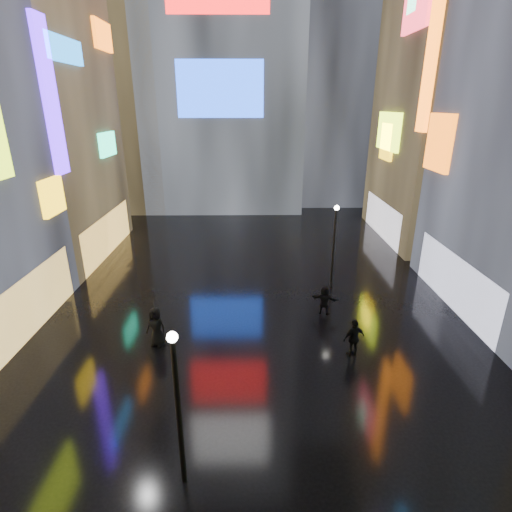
{
  "coord_description": "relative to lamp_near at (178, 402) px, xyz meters",
  "views": [
    {
      "loc": [
        -0.18,
        -2.92,
        10.68
      ],
      "look_at": [
        0.0,
        12.0,
        5.0
      ],
      "focal_mm": 28.0,
      "sensor_mm": 36.0,
      "label": 1
    }
  ],
  "objects": [
    {
      "name": "lamp_near",
      "position": [
        0.0,
        0.0,
        0.0
      ],
      "size": [
        0.3,
        0.3,
        5.2
      ],
      "color": "black",
      "rests_on": "ground"
    },
    {
      "name": "tower_flank_right",
      "position": [
        11.25,
        40.0,
        14.06
      ],
      "size": [
        12.0,
        12.0,
        34.0
      ],
      "primitive_type": "cube",
      "color": "black",
      "rests_on": "ground"
    },
    {
      "name": "umbrella_2",
      "position": [
        -2.41,
        7.38,
        -0.55
      ],
      "size": [
        1.24,
        1.25,
        0.93
      ],
      "primitive_type": "imported",
      "rotation": [
        0.0,
        0.0,
        0.25
      ],
      "color": "black",
      "rests_on": "pedestrian_4"
    },
    {
      "name": "pedestrian_4",
      "position": [
        -2.41,
        7.38,
        -1.98
      ],
      "size": [
        1.09,
        0.88,
        1.93
      ],
      "primitive_type": "imported",
      "rotation": [
        0.0,
        0.0,
        -0.33
      ],
      "color": "black",
      "rests_on": "ground"
    },
    {
      "name": "building_left_far",
      "position": [
        -13.73,
        20.01,
        8.04
      ],
      "size": [
        10.28,
        12.0,
        22.0
      ],
      "color": "black",
      "rests_on": "ground"
    },
    {
      "name": "lamp_far",
      "position": [
        7.04,
        13.69,
        0.0
      ],
      "size": [
        0.3,
        0.3,
        5.2
      ],
      "color": "black",
      "rests_on": "ground"
    },
    {
      "name": "pedestrian_5",
      "position": [
        6.0,
        10.27,
        -2.14
      ],
      "size": [
        1.56,
        0.95,
        1.61
      ],
      "primitive_type": "imported",
      "rotation": [
        0.0,
        0.0,
        2.8
      ],
      "color": "black",
      "rests_on": "ground"
    },
    {
      "name": "tower_flank_left",
      "position": [
        -11.75,
        36.0,
        10.06
      ],
      "size": [
        10.0,
        10.0,
        26.0
      ],
      "primitive_type": "cube",
      "color": "black",
      "rests_on": "ground"
    },
    {
      "name": "pedestrian_3",
      "position": [
        6.63,
        6.38,
        -2.03
      ],
      "size": [
        1.16,
        0.79,
        1.82
      ],
      "primitive_type": "imported",
      "rotation": [
        0.0,
        0.0,
        3.5
      ],
      "color": "black",
      "rests_on": "ground"
    },
    {
      "name": "ground",
      "position": [
        2.25,
        14.0,
        -2.94
      ],
      "size": [
        140.0,
        140.0,
        0.0
      ],
      "primitive_type": "plane",
      "color": "black",
      "rests_on": "ground"
    },
    {
      "name": "building_right_far",
      "position": [
        18.22,
        24.0,
        11.03
      ],
      "size": [
        10.28,
        12.0,
        28.0
      ],
      "color": "black",
      "rests_on": "ground"
    }
  ]
}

